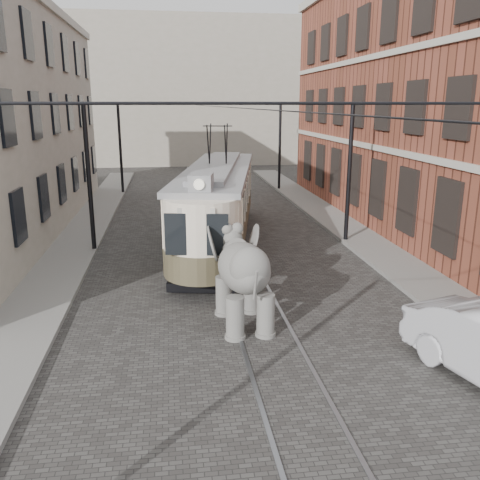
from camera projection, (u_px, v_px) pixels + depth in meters
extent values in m
plane|color=#3F3C3A|center=(251.00, 298.00, 16.00)|extent=(120.00, 120.00, 0.00)
cube|color=slate|center=(429.00, 287.00, 16.78)|extent=(2.00, 60.00, 0.15)
cube|color=slate|center=(36.00, 307.00, 15.13)|extent=(2.00, 60.00, 0.15)
cube|color=brown|center=(447.00, 102.00, 24.50)|extent=(8.00, 26.00, 12.00)
cube|color=gray|center=(190.00, 93.00, 52.43)|extent=(28.00, 10.00, 14.00)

